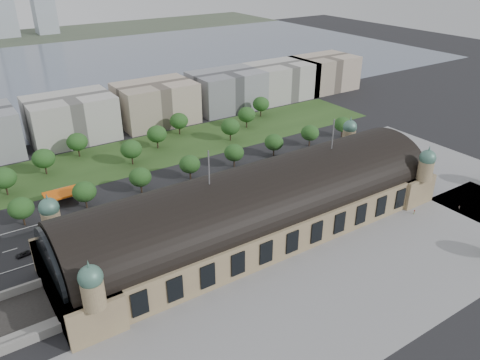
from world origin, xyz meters
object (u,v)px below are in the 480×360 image
traffic_car_4 (264,186)px  pedestrian_0 (414,212)px  traffic_car_3 (96,210)px  bus_west (211,198)px  traffic_car_2 (23,254)px  parked_car_1 (82,250)px  parked_car_2 (125,233)px  traffic_car_1 (35,241)px  parked_car_0 (58,257)px  parked_car_5 (122,241)px  bus_east (271,177)px  parked_car_4 (115,243)px  traffic_car_6 (348,155)px  parked_car_3 (152,225)px  pedestrian_2 (459,207)px  petrol_station (63,193)px  bus_mid (209,202)px  parked_car_6 (151,228)px  traffic_car_5 (299,156)px

traffic_car_4 → pedestrian_0: 63.37m
traffic_car_3 → bus_west: bearing=-112.3°
traffic_car_2 → parked_car_1: 19.90m
parked_car_2 → bus_west: bus_west is taller
traffic_car_1 → parked_car_0: bearing=-166.0°
traffic_car_4 → pedestrian_0: bearing=37.1°
traffic_car_4 → parked_car_1: traffic_car_4 is taller
parked_car_0 → parked_car_5: size_ratio=0.98×
bus_east → parked_car_4: bearing=94.6°
traffic_car_3 → bus_west: bus_west is taller
parked_car_4 → pedestrian_0: (107.05, -45.63, 0.22)m
traffic_car_4 → parked_car_2: 65.34m
traffic_car_6 → parked_car_3: (-111.30, -6.58, -0.15)m
traffic_car_3 → parked_car_5: (0.52, -26.74, -0.05)m
traffic_car_4 → pedestrian_2: 80.90m
petrol_station → traffic_car_4: petrol_station is taller
pedestrian_2 → bus_mid: bearing=15.8°
bus_west → pedestrian_2: bearing=-124.9°
bus_west → pedestrian_2: 101.62m
parked_car_5 → petrol_station: bearing=159.0°
parked_car_0 → parked_car_1: size_ratio=0.93×
parked_car_5 → traffic_car_1: bearing=-155.2°
traffic_car_6 → parked_car_6: traffic_car_6 is taller
traffic_car_5 → traffic_car_6: traffic_car_6 is taller
traffic_car_1 → parked_car_3: size_ratio=1.07×
parked_car_5 → parked_car_0: bearing=-128.1°
bus_east → pedestrian_2: bearing=-145.3°
parked_car_1 → parked_car_2: 16.44m
parked_car_2 → pedestrian_0: 113.46m
traffic_car_4 → parked_car_0: (-89.77, -3.71, -0.02)m
parked_car_6 → pedestrian_2: (110.63, -55.58, 0.32)m
parked_car_2 → pedestrian_0: pedestrian_0 is taller
traffic_car_2 → parked_car_0: parked_car_0 is taller
bus_west → bus_mid: bus_west is taller
bus_east → pedestrian_2: size_ratio=6.36×
bus_east → parked_car_1: bearing=92.5°
traffic_car_5 → pedestrian_2: 79.06m
parked_car_0 → parked_car_4: size_ratio=1.09×
parked_car_1 → bus_mid: 53.79m
traffic_car_1 → parked_car_1: size_ratio=0.79×
parked_car_3 → pedestrian_0: 103.74m
traffic_car_4 → parked_car_4: traffic_car_4 is taller
parked_car_6 → traffic_car_5: bearing=78.7°
petrol_station → parked_car_4: (6.33, -44.28, -2.23)m
traffic_car_3 → traffic_car_4: traffic_car_4 is taller
parked_car_6 → pedestrian_0: size_ratio=2.32×
traffic_car_6 → pedestrian_0: size_ratio=3.05×
bus_west → traffic_car_1: bearing=85.3°
parked_car_4 → bus_mid: bus_mid is taller
traffic_car_1 → traffic_car_4: bearing=-99.0°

